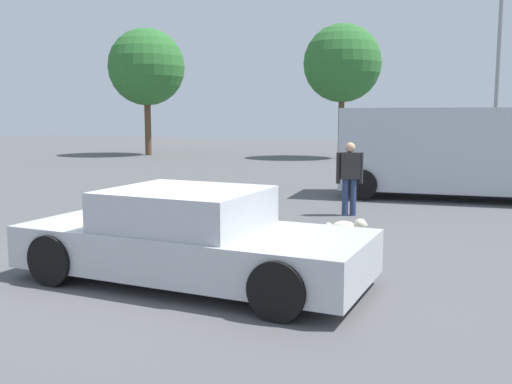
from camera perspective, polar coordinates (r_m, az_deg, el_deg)
The scene contains 8 objects.
ground_plane at distance 7.69m, azimuth -7.97°, elevation -8.27°, with size 80.00×80.00×0.00m, color #515154.
sedan_foreground at distance 7.32m, azimuth -6.46°, elevation -4.63°, with size 4.45×1.96×1.18m.
dog at distance 9.54m, azimuth 9.02°, elevation -3.55°, with size 0.66×0.36×0.42m.
van_white at distance 15.24m, azimuth 18.55°, elevation 3.97°, with size 5.43×2.62×2.27m.
pedestrian at distance 12.13m, azimuth 9.27°, elevation 1.91°, with size 0.52×0.40×1.54m.
light_post_near at distance 21.18m, azimuth 23.08°, elevation 15.11°, with size 0.44×0.44×7.65m.
tree_back_left at distance 28.38m, azimuth 8.55°, elevation 12.49°, with size 3.71×3.71×6.40m.
tree_back_center at distance 30.75m, azimuth -10.81°, elevation 12.05°, with size 3.93×3.93×6.50m.
Camera 1 is at (3.89, -6.29, 2.10)m, focal length 40.34 mm.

